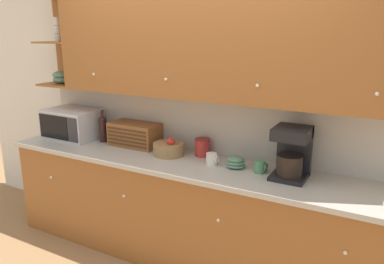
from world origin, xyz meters
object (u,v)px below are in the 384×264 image
at_px(storage_canister, 202,147).
at_px(microwave, 73,124).
at_px(mug_blue_second, 260,167).
at_px(bread_box, 135,134).
at_px(bowl_stack_on_counter, 236,162).
at_px(wine_bottle, 103,128).
at_px(mug, 212,159).
at_px(coffee_maker, 292,152).
at_px(fruit_basket, 169,149).

bearing_deg(storage_canister, microwave, -175.21).
bearing_deg(mug_blue_second, bread_box, 175.15).
xyz_separation_m(bowl_stack_on_counter, mug_blue_second, (0.21, -0.01, 0.00)).
distance_m(wine_bottle, storage_canister, 1.06).
bearing_deg(mug, coffee_maker, 4.11).
xyz_separation_m(fruit_basket, bowl_stack_on_counter, (0.64, -0.01, -0.01)).
distance_m(microwave, bowl_stack_on_counter, 1.80).
bearing_deg(bread_box, coffee_maker, -3.21).
distance_m(microwave, fruit_basket, 1.16).
xyz_separation_m(mug, bowl_stack_on_counter, (0.20, 0.03, -0.00)).
bearing_deg(storage_canister, mug, -44.18).
bearing_deg(bowl_stack_on_counter, bread_box, 174.86).
xyz_separation_m(microwave, bread_box, (0.73, 0.08, -0.04)).
height_order(fruit_basket, storage_canister, fruit_basket).
height_order(microwave, fruit_basket, microwave).
relative_size(bowl_stack_on_counter, coffee_maker, 0.40).
distance_m(wine_bottle, mug, 1.24).
height_order(mug, bowl_stack_on_counter, mug).
bearing_deg(coffee_maker, bowl_stack_on_counter, -178.43).
height_order(bowl_stack_on_counter, coffee_maker, coffee_maker).
bearing_deg(wine_bottle, bowl_stack_on_counter, -2.28).
relative_size(bread_box, mug_blue_second, 4.88).
xyz_separation_m(bread_box, storage_canister, (0.70, 0.04, -0.03)).
height_order(storage_canister, bowl_stack_on_counter, storage_canister).
bearing_deg(bread_box, wine_bottle, -173.71).
xyz_separation_m(fruit_basket, storage_canister, (0.27, 0.12, 0.02)).
distance_m(microwave, mug_blue_second, 2.01).
bearing_deg(coffee_maker, wine_bottle, 178.61).
relative_size(bread_box, coffee_maker, 1.23).
distance_m(fruit_basket, coffee_maker, 1.08).
bearing_deg(mug_blue_second, bowl_stack_on_counter, 176.70).
bearing_deg(bread_box, fruit_basket, -10.85).
distance_m(microwave, storage_canister, 1.43).
bearing_deg(microwave, coffee_maker, -0.17).
relative_size(microwave, bowl_stack_on_counter, 3.49).
bearing_deg(mug, microwave, 178.15).
relative_size(microwave, bread_box, 1.13).
height_order(bowl_stack_on_counter, mug_blue_second, mug_blue_second).
bearing_deg(bowl_stack_on_counter, coffee_maker, 1.57).
xyz_separation_m(wine_bottle, mug, (1.24, -0.09, -0.09)).
bearing_deg(fruit_basket, mug_blue_second, -1.75).
height_order(microwave, mug, microwave).
bearing_deg(wine_bottle, microwave, -174.01).
height_order(wine_bottle, mug_blue_second, wine_bottle).
xyz_separation_m(storage_canister, bowl_stack_on_counter, (0.37, -0.14, -0.03)).
relative_size(bread_box, bowl_stack_on_counter, 3.09).
height_order(mug, mug_blue_second, same).
relative_size(microwave, storage_canister, 3.50).
xyz_separation_m(bread_box, mug, (0.88, -0.13, -0.06)).
bearing_deg(mug, wine_bottle, 175.81).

